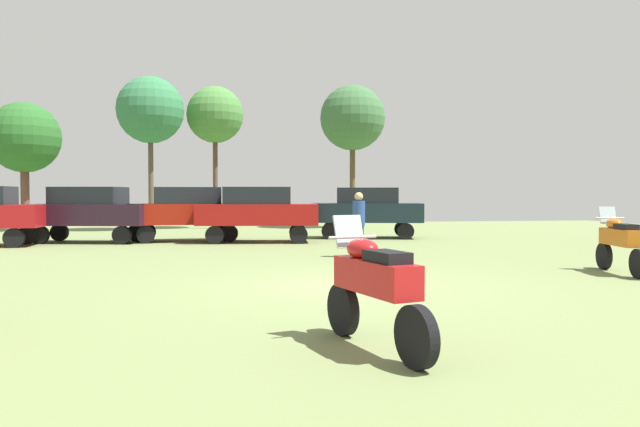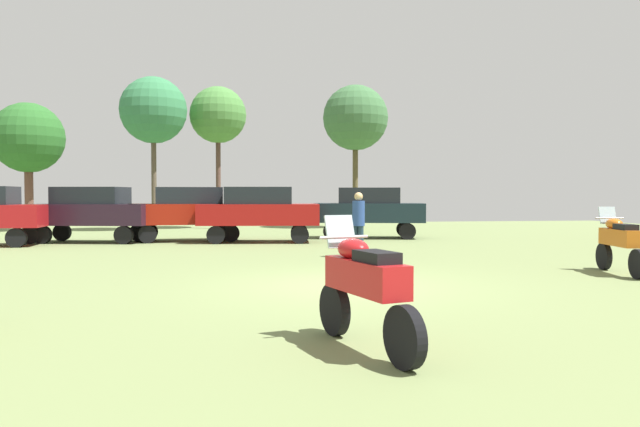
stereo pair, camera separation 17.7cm
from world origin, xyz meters
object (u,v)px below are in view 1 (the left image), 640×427
car_2 (367,209)px  car_3 (187,210)px  tree_2 (150,110)px  car_4 (258,210)px  motorcycle_2 (374,285)px  tree_4 (24,138)px  tree_1 (215,115)px  car_1 (89,210)px  motorcycle_4 (620,241)px  tree_5 (353,118)px  person_1 (359,219)px

car_2 → car_3: bearing=105.7°
tree_2 → car_4: bearing=-59.9°
motorcycle_2 → tree_2: size_ratio=0.29×
tree_4 → car_4: bearing=-38.9°
tree_1 → tree_2: tree_2 is taller
car_3 → car_2: bearing=-91.1°
car_1 → tree_2: tree_2 is taller
motorcycle_2 → car_2: car_2 is taller
motorcycle_4 → tree_5: 19.53m
car_2 → tree_1: bearing=49.4°
motorcycle_2 → tree_1: bearing=78.9°
motorcycle_2 → person_1: bearing=62.3°
car_4 → car_1: bearing=87.8°
motorcycle_4 → car_3: car_3 is taller
motorcycle_2 → person_1: 9.86m
tree_4 → tree_5: 15.94m
car_3 → person_1: bearing=-148.4°
motorcycle_4 → car_3: size_ratio=0.49×
person_1 → car_1: bearing=11.7°
person_1 → tree_5: bearing=-52.1°
motorcycle_4 → person_1: bearing=149.0°
tree_1 → tree_5: 7.05m
person_1 → tree_1: bearing=-25.4°
motorcycle_2 → tree_1: 25.23m
motorcycle_2 → car_3: bearing=84.4°
motorcycle_4 → tree_2: 22.14m
motorcycle_4 → tree_1: 21.78m
person_1 → motorcycle_4: bearing=-171.6°
tree_2 → motorcycle_2: bearing=-77.8°
car_2 → tree_4: tree_4 is taller
motorcycle_4 → tree_4: bearing=144.1°
car_4 → person_1: bearing=-151.0°
tree_1 → tree_5: size_ratio=0.97×
tree_5 → tree_1: bearing=176.4°
car_4 → tree_1: size_ratio=0.62×
car_3 → tree_2: bearing=11.7°
car_1 → tree_2: (1.34, 7.17, 4.59)m
person_1 → tree_4: (-12.89, 14.13, 3.34)m
car_1 → tree_5: (11.41, 8.00, 4.52)m
motorcycle_2 → car_3: size_ratio=0.49×
motorcycle_4 → tree_4: tree_4 is taller
car_3 → tree_4: size_ratio=0.73×
motorcycle_2 → tree_5: size_ratio=0.29×
tree_2 → person_1: bearing=-62.7°
tree_4 → motorcycle_2: bearing=-65.5°
tree_1 → tree_2: 3.30m
person_1 → tree_4: 19.41m
person_1 → tree_2: size_ratio=0.24×
car_2 → car_4: 4.66m
tree_1 → tree_4: (-8.84, -0.88, -1.37)m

